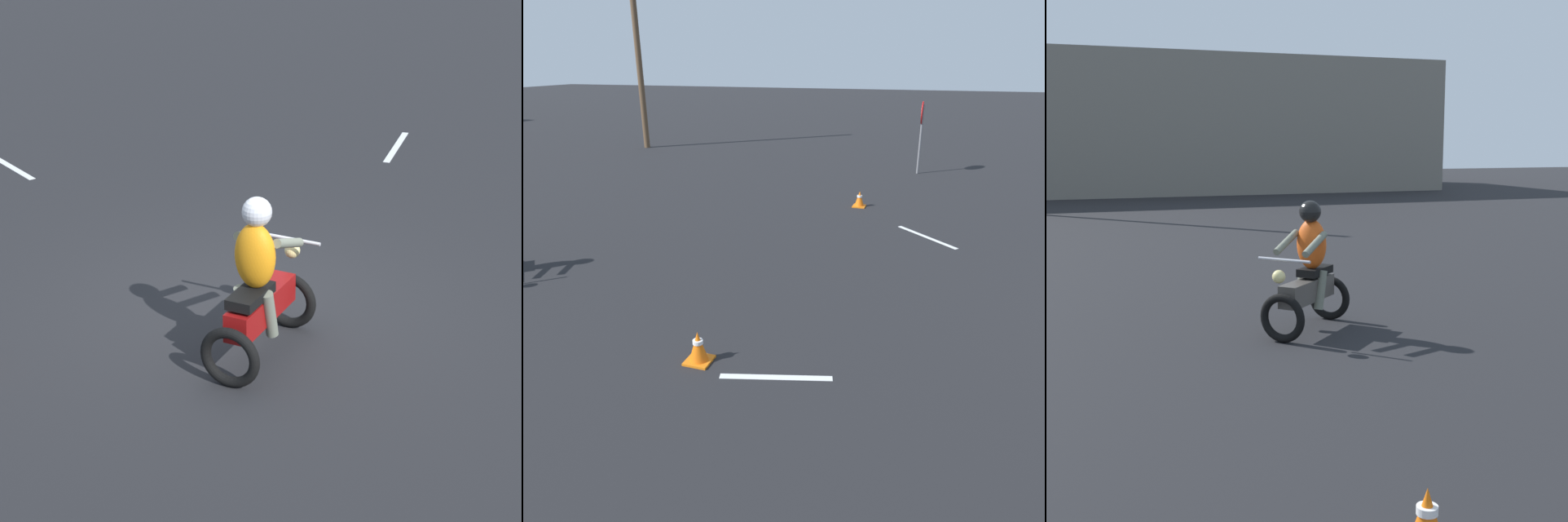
{
  "view_description": "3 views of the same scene",
  "coord_description": "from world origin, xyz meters",
  "views": [
    {
      "loc": [
        -0.34,
        9.7,
        4.89
      ],
      "look_at": [
        -0.17,
        1.07,
        1.0
      ],
      "focal_mm": 70.0,
      "sensor_mm": 36.0,
      "label": 1
    },
    {
      "loc": [
        -6.9,
        4.75,
        3.56
      ],
      "look_at": [
        -0.56,
        6.8,
        0.9
      ],
      "focal_mm": 35.0,
      "sensor_mm": 36.0,
      "label": 2
    },
    {
      "loc": [
        -3.97,
        4.0,
        2.4
      ],
      "look_at": [
        -0.95,
        12.53,
        0.9
      ],
      "focal_mm": 50.0,
      "sensor_mm": 36.0,
      "label": 3
    }
  ],
  "objects": [
    {
      "name": "building_backdrop",
      "position": [
        -2.62,
        40.73,
        3.11
      ],
      "size": [
        33.73,
        10.38,
        6.21
      ],
      "primitive_type": "cube",
      "color": "gray",
      "rests_on": "ground"
    },
    {
      "name": "motorcycle_rider_background",
      "position": [
        -0.93,
        12.55,
        0.73
      ],
      "size": [
        1.43,
        1.4,
        1.66
      ],
      "rotation": [
        0.0,
        0.0,
        2.32
      ],
      "color": "black",
      "rests_on": "ground"
    }
  ]
}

